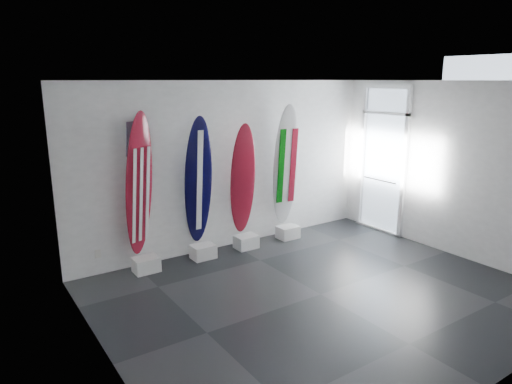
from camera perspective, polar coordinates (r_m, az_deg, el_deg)
floor at (r=6.83m, az=8.05°, el=-12.48°), size 6.00×6.00×0.00m
ceiling at (r=6.13m, az=9.01°, el=13.54°), size 6.00×6.00×0.00m
wall_back at (r=8.29m, az=-3.22°, el=3.28°), size 6.00×0.00×6.00m
wall_front at (r=4.86m, az=28.84°, el=-6.08°), size 6.00×0.00×6.00m
wall_left at (r=4.89m, az=-18.59°, el=-4.94°), size 0.00×5.00×5.00m
wall_right at (r=8.60m, az=23.47°, el=2.54°), size 0.00×5.00×5.00m
display_block_usa at (r=7.66m, az=-13.50°, el=-8.77°), size 0.40×0.30×0.24m
surfboard_usa at (r=7.36m, az=-14.33°, el=0.77°), size 0.62×0.51×2.34m
display_block_navy at (r=8.04m, az=-6.59°, el=-7.36°), size 0.40×0.30×0.24m
surfboard_navy at (r=7.77m, az=-7.17°, el=1.32°), size 0.52×0.35×2.22m
display_block_swiss at (r=8.45m, az=-1.23°, el=-6.19°), size 0.40×0.30×0.24m
surfboard_swiss at (r=8.21m, az=-1.65°, el=1.52°), size 0.54×0.46×2.06m
display_block_italy at (r=8.98m, az=3.99°, el=-5.00°), size 0.40×0.30×0.24m
surfboard_italy at (r=8.73m, az=3.72°, el=3.23°), size 0.57×0.39×2.35m
wall_outlet at (r=7.67m, az=-19.07°, el=-7.29°), size 0.09×0.02×0.13m
glass_door at (r=9.49m, az=15.49°, el=3.69°), size 0.12×1.16×2.85m
balcony at (r=10.70m, az=19.83°, el=-0.59°), size 2.80×2.20×1.20m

